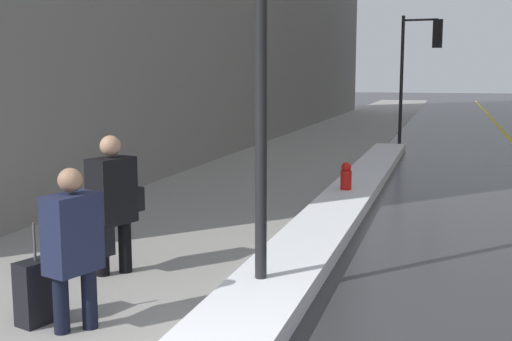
{
  "coord_description": "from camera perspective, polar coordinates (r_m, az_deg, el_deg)",
  "views": [
    {
      "loc": [
        1.94,
        -3.72,
        2.26
      ],
      "look_at": [
        -0.4,
        4.0,
        1.05
      ],
      "focal_mm": 45.0,
      "sensor_mm": 36.0,
      "label": 1
    }
  ],
  "objects": [
    {
      "name": "pedestrian_trailing",
      "position": [
        5.84,
        -15.85,
        -6.15
      ],
      "size": [
        0.41,
        0.71,
        1.47
      ],
      "rotation": [
        0.0,
        0.0,
        -1.87
      ],
      "color": "black",
      "rests_on": "ground"
    },
    {
      "name": "fire_hydrant",
      "position": [
        11.69,
        8.0,
        -0.99
      ],
      "size": [
        0.2,
        0.2,
        0.7
      ],
      "color": "red",
      "rests_on": "ground"
    },
    {
      "name": "traffic_light_near",
      "position": [
        21.94,
        14.61,
        10.23
      ],
      "size": [
        1.31,
        0.33,
        4.17
      ],
      "rotation": [
        0.0,
        0.0,
        -0.07
      ],
      "color": "black",
      "rests_on": "ground"
    },
    {
      "name": "pedestrian_nearside",
      "position": [
        7.38,
        -12.6,
        -2.44
      ],
      "size": [
        0.44,
        0.75,
        1.59
      ],
      "rotation": [
        0.0,
        0.0,
        -1.87
      ],
      "color": "black",
      "rests_on": "ground"
    },
    {
      "name": "snow_bank_curb",
      "position": [
        11.18,
        7.9,
        -2.69
      ],
      "size": [
        0.87,
        17.49,
        0.2
      ],
      "color": "white",
      "rests_on": "ground"
    },
    {
      "name": "rolling_suitcase",
      "position": [
        6.25,
        -18.88,
        -10.21
      ],
      "size": [
        0.32,
        0.41,
        0.95
      ],
      "rotation": [
        0.0,
        0.0,
        -1.87
      ],
      "color": "black",
      "rests_on": "ground"
    },
    {
      "name": "sidewalk_slab",
      "position": [
        19.26,
        4.93,
        1.77
      ],
      "size": [
        4.0,
        80.0,
        0.01
      ],
      "color": "gray",
      "rests_on": "ground"
    }
  ]
}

